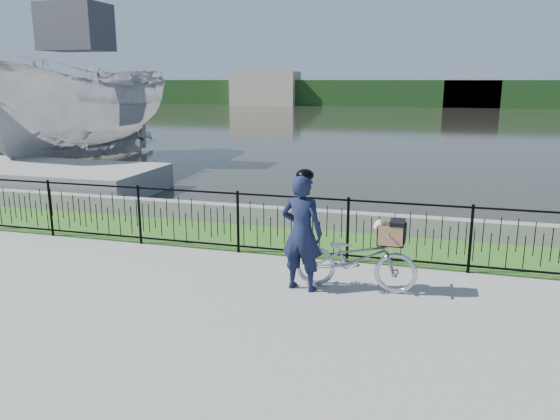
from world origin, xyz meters
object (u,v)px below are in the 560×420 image
(bicycle_rig, at_px, (356,258))
(boat_near, at_px, (82,109))
(cyclist, at_px, (302,231))
(boat_far, at_px, (49,128))

(bicycle_rig, height_order, boat_near, boat_near)
(bicycle_rig, bearing_deg, cyclist, -164.19)
(bicycle_rig, distance_m, boat_near, 14.89)
(boat_near, bearing_deg, boat_far, 141.76)
(bicycle_rig, height_order, boat_far, boat_far)
(cyclist, bearing_deg, boat_near, 137.20)
(cyclist, height_order, boat_far, boat_far)
(bicycle_rig, xyz_separation_m, boat_far, (-15.42, 12.76, 0.49))
(cyclist, bearing_deg, boat_far, 138.42)
(cyclist, xyz_separation_m, boat_far, (-14.64, 12.99, 0.08))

